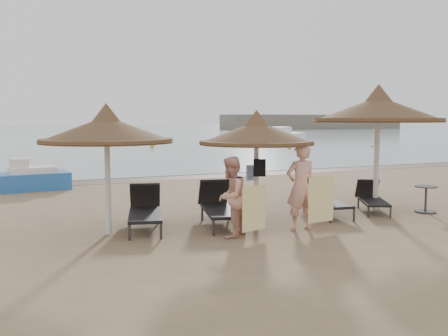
# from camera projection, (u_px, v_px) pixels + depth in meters

# --- Properties ---
(ground) EXTENTS (160.00, 160.00, 0.00)m
(ground) POSITION_uv_depth(u_px,v_px,m) (263.00, 228.00, 10.84)
(ground) COLOR #8F714F
(ground) RESTS_ON ground
(sea) EXTENTS (200.00, 140.00, 0.03)m
(sea) POSITION_uv_depth(u_px,v_px,m) (38.00, 132.00, 83.70)
(sea) COLOR #7B959D
(sea) RESTS_ON ground
(wet_sand_strip) EXTENTS (200.00, 1.60, 0.01)m
(wet_sand_strip) POSITION_uv_depth(u_px,v_px,m) (149.00, 179.00, 19.40)
(wet_sand_strip) COLOR brown
(wet_sand_strip) RESTS_ON ground
(palapa_left) EXTENTS (2.70, 2.70, 2.68)m
(palapa_left) POSITION_uv_depth(u_px,v_px,m) (107.00, 130.00, 10.04)
(palapa_left) COLOR silver
(palapa_left) RESTS_ON ground
(palapa_center) EXTENTS (2.58, 2.58, 2.56)m
(palapa_center) POSITION_uv_depth(u_px,v_px,m) (256.00, 133.00, 11.04)
(palapa_center) COLOR silver
(palapa_center) RESTS_ON ground
(palapa_right) EXTENTS (3.27, 3.27, 3.24)m
(palapa_right) POSITION_uv_depth(u_px,v_px,m) (378.00, 110.00, 12.77)
(palapa_right) COLOR silver
(palapa_right) RESTS_ON ground
(lounger_far_left) EXTENTS (1.17, 2.14, 0.91)m
(lounger_far_left) POSITION_uv_depth(u_px,v_px,m) (145.00, 209.00, 10.81)
(lounger_far_left) COLOR #313233
(lounger_far_left) RESTS_ON ground
(lounger_near_left) EXTENTS (1.16, 2.21, 0.95)m
(lounger_near_left) POSITION_uv_depth(u_px,v_px,m) (219.00, 205.00, 11.21)
(lounger_near_left) COLOR #313233
(lounger_near_left) RESTS_ON ground
(lounger_near_right) EXTENTS (0.97, 2.03, 0.87)m
(lounger_near_right) POSITION_uv_depth(u_px,v_px,m) (323.00, 198.00, 12.38)
(lounger_near_right) COLOR #313233
(lounger_near_right) RESTS_ON ground
(lounger_far_right) EXTENTS (1.30, 1.77, 0.76)m
(lounger_far_right) POSITION_uv_depth(u_px,v_px,m) (371.00, 198.00, 12.77)
(lounger_far_right) COLOR #313233
(lounger_far_right) RESTS_ON ground
(side_table) EXTENTS (0.56, 0.56, 0.67)m
(side_table) POSITION_uv_depth(u_px,v_px,m) (426.00, 200.00, 12.59)
(side_table) COLOR #313233
(side_table) RESTS_ON ground
(person_left) EXTENTS (1.02, 1.00, 1.88)m
(person_left) POSITION_uv_depth(u_px,v_px,m) (231.00, 191.00, 9.92)
(person_left) COLOR tan
(person_left) RESTS_ON ground
(person_right) EXTENTS (1.04, 0.72, 2.15)m
(person_right) POSITION_uv_depth(u_px,v_px,m) (301.00, 180.00, 10.55)
(person_right) COLOR tan
(person_right) RESTS_ON ground
(towel_left) EXTENTS (0.62, 0.20, 0.89)m
(towel_left) POSITION_uv_depth(u_px,v_px,m) (254.00, 208.00, 9.78)
(towel_left) COLOR yellow
(towel_left) RESTS_ON ground
(towel_right) EXTENTS (0.69, 0.10, 0.97)m
(towel_right) POSITION_uv_depth(u_px,v_px,m) (321.00, 199.00, 10.50)
(towel_right) COLOR yellow
(towel_right) RESTS_ON ground
(bag_patterned) EXTENTS (0.28, 0.11, 0.35)m
(bag_patterned) POSITION_uv_depth(u_px,v_px,m) (253.00, 173.00, 11.29)
(bag_patterned) COLOR white
(bag_patterned) RESTS_ON ground
(bag_dark) EXTENTS (0.28, 0.19, 0.38)m
(bag_dark) POSITION_uv_depth(u_px,v_px,m) (260.00, 168.00, 10.97)
(bag_dark) COLOR black
(bag_dark) RESTS_ON ground
(pedal_boat) EXTENTS (2.38, 1.53, 1.06)m
(pedal_boat) POSITION_uv_depth(u_px,v_px,m) (32.00, 178.00, 16.57)
(pedal_boat) COLOR #2662B2
(pedal_boat) RESTS_ON ground
(buoy_mid) EXTENTS (0.37, 0.37, 0.37)m
(buoy_mid) POSITION_uv_depth(u_px,v_px,m) (152.00, 145.00, 40.05)
(buoy_mid) COLOR gold
(buoy_mid) RESTS_ON ground
(buoy_right) EXTENTS (0.36, 0.36, 0.36)m
(buoy_right) POSITION_uv_depth(u_px,v_px,m) (289.00, 146.00, 38.31)
(buoy_right) COLOR gold
(buoy_right) RESTS_ON ground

